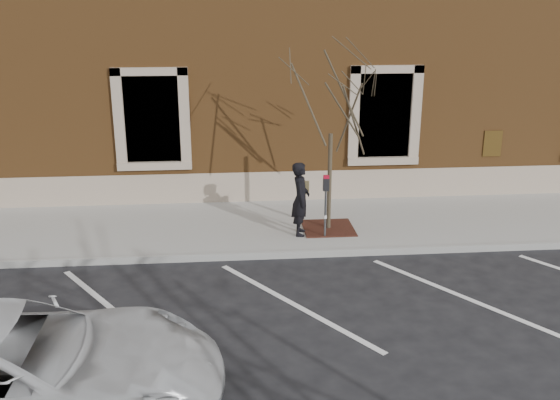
{
  "coord_description": "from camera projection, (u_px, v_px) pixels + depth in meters",
  "views": [
    {
      "loc": [
        -1.14,
        -12.37,
        5.31
      ],
      "look_at": [
        0.0,
        0.6,
        1.1
      ],
      "focal_mm": 40.0,
      "sensor_mm": 36.0,
      "label": 1
    }
  ],
  "objects": [
    {
      "name": "parking_meter",
      "position": [
        326.0,
        195.0,
        13.86
      ],
      "size": [
        0.13,
        0.1,
        1.45
      ],
      "rotation": [
        0.0,
        0.0,
        0.34
      ],
      "color": "#595B60",
      "rests_on": "sidewalk_near"
    },
    {
      "name": "ground",
      "position": [
        282.0,
        257.0,
        13.45
      ],
      "size": [
        120.0,
        120.0,
        0.0
      ],
      "primitive_type": "plane",
      "color": "#28282B",
      "rests_on": "ground"
    },
    {
      "name": "curb_near",
      "position": [
        283.0,
        255.0,
        13.38
      ],
      "size": [
        40.0,
        0.12,
        0.15
      ],
      "primitive_type": "cube",
      "color": "#9E9E99",
      "rests_on": "ground"
    },
    {
      "name": "tree_grate",
      "position": [
        328.0,
        228.0,
        14.68
      ],
      "size": [
        1.18,
        1.18,
        0.03
      ],
      "primitive_type": "cube",
      "color": "#461F16",
      "rests_on": "sidewalk_near"
    },
    {
      "name": "parking_stripes",
      "position": [
        293.0,
        304.0,
        11.37
      ],
      "size": [
        28.0,
        4.4,
        0.01
      ],
      "primitive_type": null,
      "color": "silver",
      "rests_on": "ground"
    },
    {
      "name": "man",
      "position": [
        301.0,
        199.0,
        14.09
      ],
      "size": [
        0.49,
        0.67,
        1.7
      ],
      "primitive_type": "imported",
      "rotation": [
        0.0,
        0.0,
        1.42
      ],
      "color": "black",
      "rests_on": "sidewalk_near"
    },
    {
      "name": "sidewalk_near",
      "position": [
        276.0,
        226.0,
        15.09
      ],
      "size": [
        40.0,
        3.5,
        0.15
      ],
      "primitive_type": "cube",
      "color": "#9D9993",
      "rests_on": "ground"
    },
    {
      "name": "white_truck",
      "position": [
        3.0,
        373.0,
        7.92
      ],
      "size": [
        5.67,
        2.66,
        1.57
      ],
      "primitive_type": "imported",
      "rotation": [
        0.0,
        0.0,
        1.58
      ],
      "color": "silver",
      "rests_on": "ground"
    },
    {
      "name": "building_civic",
      "position": [
        260.0,
        43.0,
        19.56
      ],
      "size": [
        40.0,
        8.62,
        8.0
      ],
      "color": "brown",
      "rests_on": "ground"
    },
    {
      "name": "sapling",
      "position": [
        331.0,
        106.0,
        13.8
      ],
      "size": [
        2.48,
        2.48,
        4.14
      ],
      "color": "#4E432F",
      "rests_on": "sidewalk_near"
    }
  ]
}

